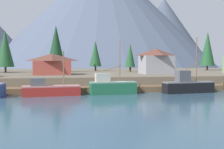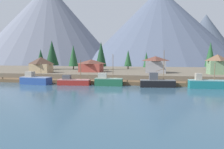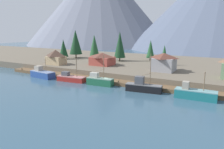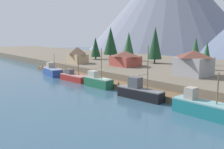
{
  "view_description": "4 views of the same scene",
  "coord_description": "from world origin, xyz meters",
  "px_view_note": "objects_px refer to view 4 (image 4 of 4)",
  "views": [
    {
      "loc": [
        -9.86,
        -50.9,
        5.79
      ],
      "look_at": [
        -0.26,
        3.59,
        3.04
      ],
      "focal_mm": 48.3,
      "sensor_mm": 36.0,
      "label": 1
    },
    {
      "loc": [
        9.95,
        -56.08,
        7.98
      ],
      "look_at": [
        -0.57,
        1.07,
        2.93
      ],
      "focal_mm": 32.18,
      "sensor_mm": 36.0,
      "label": 2
    },
    {
      "loc": [
        31.63,
        -52.87,
        15.64
      ],
      "look_at": [
        0.49,
        2.74,
        2.49
      ],
      "focal_mm": 35.28,
      "sensor_mm": 36.0,
      "label": 3
    },
    {
      "loc": [
        40.85,
        -31.98,
        11.08
      ],
      "look_at": [
        -0.33,
        1.96,
        2.61
      ],
      "focal_mm": 37.24,
      "sensor_mm": 36.0,
      "label": 4
    }
  ],
  "objects_px": {
    "fishing_boat_red": "(74,77)",
    "house_grey": "(194,63)",
    "house_tan": "(77,55)",
    "conifer_near_left": "(207,53)",
    "conifer_near_right": "(155,43)",
    "house_red": "(125,58)",
    "fishing_boat_blue": "(52,71)",
    "conifer_back_left": "(129,44)",
    "fishing_boat_teal": "(204,108)",
    "conifer_back_right": "(196,49)",
    "conifer_mid_left": "(96,47)",
    "fishing_boat_green": "(98,81)",
    "conifer_centre": "(111,41)",
    "fishing_boat_black": "(139,92)"
  },
  "relations": [
    {
      "from": "conifer_near_left",
      "to": "conifer_back_right",
      "type": "distance_m",
      "value": 11.84
    },
    {
      "from": "fishing_boat_green",
      "to": "house_red",
      "type": "distance_m",
      "value": 20.84
    },
    {
      "from": "conifer_near_left",
      "to": "fishing_boat_teal",
      "type": "bearing_deg",
      "value": -61.54
    },
    {
      "from": "fishing_boat_green",
      "to": "fishing_boat_teal",
      "type": "bearing_deg",
      "value": -3.96
    },
    {
      "from": "fishing_boat_blue",
      "to": "house_red",
      "type": "distance_m",
      "value": 22.27
    },
    {
      "from": "fishing_boat_green",
      "to": "fishing_boat_red",
      "type": "bearing_deg",
      "value": 178.04
    },
    {
      "from": "conifer_back_left",
      "to": "conifer_back_right",
      "type": "xyz_separation_m",
      "value": [
        23.81,
        6.72,
        -1.06
      ]
    },
    {
      "from": "fishing_boat_green",
      "to": "conifer_near_left",
      "type": "relative_size",
      "value": 1.17
    },
    {
      "from": "fishing_boat_blue",
      "to": "conifer_near_left",
      "type": "relative_size",
      "value": 1.25
    },
    {
      "from": "fishing_boat_blue",
      "to": "conifer_back_left",
      "type": "xyz_separation_m",
      "value": [
        -0.23,
        31.31,
        7.34
      ]
    },
    {
      "from": "house_red",
      "to": "fishing_boat_blue",
      "type": "bearing_deg",
      "value": -122.35
    },
    {
      "from": "fishing_boat_teal",
      "to": "house_red",
      "type": "height_order",
      "value": "house_red"
    },
    {
      "from": "conifer_near_left",
      "to": "conifer_back_left",
      "type": "distance_m",
      "value": 32.23
    },
    {
      "from": "house_grey",
      "to": "conifer_near_left",
      "type": "bearing_deg",
      "value": 105.78
    },
    {
      "from": "fishing_boat_red",
      "to": "house_red",
      "type": "bearing_deg",
      "value": 85.09
    },
    {
      "from": "house_tan",
      "to": "conifer_centre",
      "type": "distance_m",
      "value": 20.26
    },
    {
      "from": "fishing_boat_green",
      "to": "conifer_back_left",
      "type": "xyz_separation_m",
      "value": [
        -22.07,
        30.62,
        7.33
      ]
    },
    {
      "from": "fishing_boat_teal",
      "to": "conifer_back_right",
      "type": "bearing_deg",
      "value": 121.2
    },
    {
      "from": "fishing_boat_blue",
      "to": "conifer_back_left",
      "type": "height_order",
      "value": "conifer_back_left"
    },
    {
      "from": "conifer_near_left",
      "to": "conifer_back_right",
      "type": "relative_size",
      "value": 0.86
    },
    {
      "from": "house_tan",
      "to": "conifer_near_left",
      "type": "distance_m",
      "value": 40.8
    },
    {
      "from": "house_red",
      "to": "house_tan",
      "type": "distance_m",
      "value": 17.81
    },
    {
      "from": "fishing_boat_red",
      "to": "fishing_boat_green",
      "type": "bearing_deg",
      "value": -3.0
    },
    {
      "from": "fishing_boat_blue",
      "to": "fishing_boat_red",
      "type": "bearing_deg",
      "value": 8.65
    },
    {
      "from": "fishing_boat_blue",
      "to": "conifer_centre",
      "type": "xyz_separation_m",
      "value": [
        -9.98,
        30.42,
        8.61
      ]
    },
    {
      "from": "house_red",
      "to": "conifer_centre",
      "type": "relative_size",
      "value": 0.64
    },
    {
      "from": "fishing_boat_green",
      "to": "fishing_boat_black",
      "type": "distance_m",
      "value": 13.32
    },
    {
      "from": "house_tan",
      "to": "conifer_back_left",
      "type": "bearing_deg",
      "value": 77.73
    },
    {
      "from": "house_red",
      "to": "conifer_back_right",
      "type": "bearing_deg",
      "value": 58.71
    },
    {
      "from": "fishing_boat_red",
      "to": "house_grey",
      "type": "xyz_separation_m",
      "value": [
        23.5,
        17.56,
        4.49
      ]
    },
    {
      "from": "fishing_boat_black",
      "to": "house_grey",
      "type": "distance_m",
      "value": 17.99
    },
    {
      "from": "fishing_boat_teal",
      "to": "house_grey",
      "type": "relative_size",
      "value": 1.29
    },
    {
      "from": "fishing_boat_black",
      "to": "house_grey",
      "type": "height_order",
      "value": "fishing_boat_black"
    },
    {
      "from": "fishing_boat_black",
      "to": "fishing_boat_teal",
      "type": "height_order",
      "value": "fishing_boat_black"
    },
    {
      "from": "conifer_near_left",
      "to": "conifer_back_right",
      "type": "xyz_separation_m",
      "value": [
        -8.34,
        8.38,
        0.63
      ]
    },
    {
      "from": "fishing_boat_blue",
      "to": "house_red",
      "type": "xyz_separation_m",
      "value": [
        11.76,
        18.57,
        3.59
      ]
    },
    {
      "from": "house_tan",
      "to": "conifer_near_right",
      "type": "xyz_separation_m",
      "value": [
        17.0,
        20.02,
        4.01
      ]
    },
    {
      "from": "house_red",
      "to": "conifer_near_right",
      "type": "distance_m",
      "value": 13.66
    },
    {
      "from": "conifer_near_left",
      "to": "conifer_centre",
      "type": "xyz_separation_m",
      "value": [
        -41.9,
        0.77,
        2.96
      ]
    },
    {
      "from": "house_tan",
      "to": "conifer_near_left",
      "type": "height_order",
      "value": "conifer_near_left"
    },
    {
      "from": "fishing_boat_green",
      "to": "conifer_centre",
      "type": "xyz_separation_m",
      "value": [
        -31.82,
        29.73,
        8.6
      ]
    },
    {
      "from": "fishing_boat_teal",
      "to": "conifer_near_right",
      "type": "xyz_separation_m",
      "value": [
        -35.21,
        30.85,
        8.11
      ]
    },
    {
      "from": "house_red",
      "to": "conifer_mid_left",
      "type": "bearing_deg",
      "value": 166.31
    },
    {
      "from": "fishing_boat_black",
      "to": "conifer_near_left",
      "type": "bearing_deg",
      "value": 89.0
    },
    {
      "from": "conifer_near_left",
      "to": "conifer_back_left",
      "type": "xyz_separation_m",
      "value": [
        -32.15,
        1.67,
        1.69
      ]
    },
    {
      "from": "fishing_boat_black",
      "to": "conifer_back_left",
      "type": "bearing_deg",
      "value": 131.56
    },
    {
      "from": "fishing_boat_blue",
      "to": "conifer_mid_left",
      "type": "bearing_deg",
      "value": 123.2
    },
    {
      "from": "fishing_boat_blue",
      "to": "conifer_near_right",
      "type": "relative_size",
      "value": 0.77
    },
    {
      "from": "fishing_boat_red",
      "to": "house_grey",
      "type": "height_order",
      "value": "house_grey"
    },
    {
      "from": "house_red",
      "to": "house_grey",
      "type": "bearing_deg",
      "value": -1.58
    }
  ]
}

